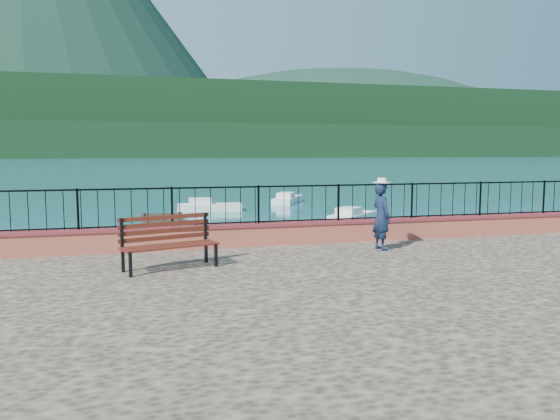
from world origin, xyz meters
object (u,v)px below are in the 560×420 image
person (381,216)px  boat_4 (210,204)px  park_bench (170,254)px  boat_2 (353,214)px  boat_5 (288,197)px

person → boat_4: size_ratio=0.43×
person → boat_4: person is taller
park_bench → person: person is taller
boat_4 → boat_2: bearing=-40.7°
boat_2 → boat_4: same height
boat_5 → person: bearing=-161.4°
boat_2 → park_bench: bearing=-168.1°
park_bench → boat_4: (3.86, 21.87, -1.12)m
boat_4 → boat_5: same height
person → boat_5: 25.11m
boat_2 → boat_4: 9.59m
park_bench → boat_4: size_ratio=0.54×
boat_2 → boat_5: (-0.46, 10.68, 0.00)m
boat_2 → boat_5: 10.69m
boat_2 → boat_5: bearing=49.3°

